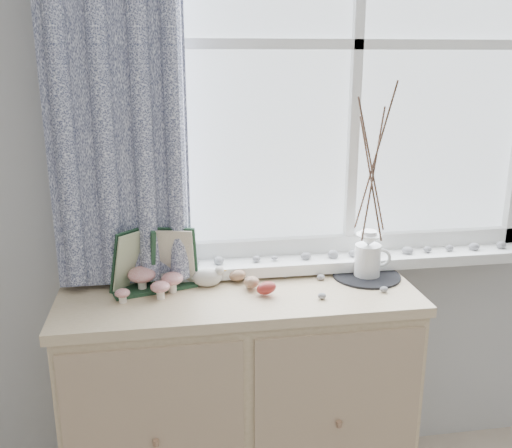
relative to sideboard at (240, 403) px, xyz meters
name	(u,v)px	position (x,y,z in m)	size (l,w,h in m)	color
sideboard	(240,403)	(0.00, 0.00, 0.00)	(1.20, 0.45, 0.85)	beige
botanical_book	(153,261)	(-0.28, 0.05, 0.54)	(0.32, 0.13, 0.22)	#1C3B26
toadstool_cluster	(151,280)	(-0.29, 0.04, 0.47)	(0.22, 0.15, 0.09)	white
wooden_eggs	(251,282)	(0.05, 0.02, 0.45)	(0.13, 0.17, 0.07)	#A27B5A
songbird_figurine	(207,277)	(-0.10, 0.07, 0.46)	(0.14, 0.06, 0.07)	silver
crocheted_doily	(367,276)	(0.47, 0.07, 0.43)	(0.24, 0.24, 0.01)	black
twig_pitcher	(373,167)	(0.47, 0.07, 0.83)	(0.29, 0.29, 0.70)	white
sideboard_pebbles	(327,284)	(0.30, 0.00, 0.43)	(0.33, 0.22, 0.02)	gray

